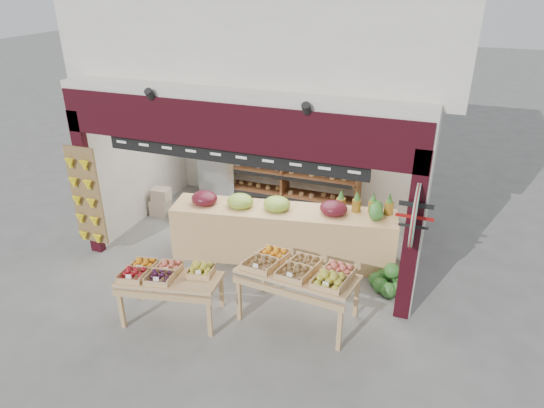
% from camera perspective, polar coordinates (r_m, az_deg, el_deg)
% --- Properties ---
extents(ground, '(60.00, 60.00, 0.00)m').
position_cam_1_polar(ground, '(9.08, -1.76, -5.29)').
color(ground, slate).
rests_on(ground, ground).
extents(shop_structure, '(6.36, 5.12, 5.40)m').
position_cam_1_polar(shop_structure, '(9.33, 1.84, 21.06)').
color(shop_structure, silver).
rests_on(shop_structure, ground).
extents(banana_board, '(0.60, 0.15, 1.80)m').
position_cam_1_polar(banana_board, '(9.01, -21.10, 0.63)').
color(banana_board, olive).
rests_on(banana_board, ground).
extents(gift_sign, '(0.04, 0.93, 0.92)m').
position_cam_1_polar(gift_sign, '(6.73, 16.47, -1.18)').
color(gift_sign, silver).
rests_on(gift_sign, ground).
extents(back_shelving, '(3.20, 0.52, 1.96)m').
position_cam_1_polar(back_shelving, '(10.13, 1.54, 5.84)').
color(back_shelving, brown).
rests_on(back_shelving, ground).
extents(refrigerator, '(0.90, 0.90, 1.96)m').
position_cam_1_polar(refrigerator, '(10.76, -6.16, 5.47)').
color(refrigerator, '#B9BAC0').
rests_on(refrigerator, ground).
extents(cardboard_stack, '(0.95, 0.68, 0.61)m').
position_cam_1_polar(cardboard_stack, '(10.39, -11.73, -0.23)').
color(cardboard_stack, beige).
rests_on(cardboard_stack, ground).
extents(mid_counter, '(3.95, 1.42, 1.20)m').
position_cam_1_polar(mid_counter, '(8.55, 1.17, -3.32)').
color(mid_counter, tan).
rests_on(mid_counter, ground).
extents(display_table_left, '(1.55, 1.06, 0.93)m').
position_cam_1_polar(display_table_left, '(7.25, -12.51, -8.18)').
color(display_table_left, tan).
rests_on(display_table_left, ground).
extents(display_table_right, '(1.72, 1.05, 1.05)m').
position_cam_1_polar(display_table_right, '(6.97, 3.19, -7.85)').
color(display_table_right, tan).
rests_on(display_table_right, ground).
extents(watermelon_pile, '(0.61, 0.61, 0.48)m').
position_cam_1_polar(watermelon_pile, '(8.13, 13.53, -8.85)').
color(watermelon_pile, '#1F531B').
rests_on(watermelon_pile, ground).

